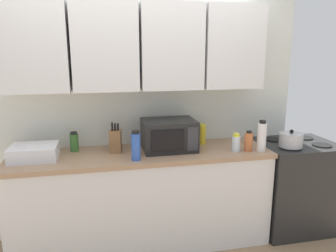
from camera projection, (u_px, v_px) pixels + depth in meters
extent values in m
cube|color=silver|center=(137.00, 103.00, 3.11)|extent=(3.21, 0.06, 2.60)
cube|color=silver|center=(34.00, 47.00, 2.63)|extent=(0.55, 0.33, 0.75)
cube|color=silver|center=(105.00, 47.00, 2.75)|extent=(0.55, 0.33, 0.75)
cube|color=silver|center=(170.00, 47.00, 2.87)|extent=(0.55, 0.33, 0.75)
cube|color=silver|center=(230.00, 47.00, 2.99)|extent=(0.55, 0.33, 0.75)
cube|color=silver|center=(143.00, 200.00, 2.99)|extent=(2.31, 0.60, 0.86)
cube|color=#9E7A5B|center=(142.00, 154.00, 2.89)|extent=(2.34, 0.63, 0.04)
cube|color=black|center=(293.00, 185.00, 3.28)|extent=(0.76, 0.64, 0.90)
cylinder|color=black|center=(290.00, 147.00, 3.01)|extent=(0.18, 0.18, 0.01)
cylinder|color=black|center=(322.00, 145.00, 3.08)|extent=(0.18, 0.18, 0.01)
cylinder|color=black|center=(275.00, 140.00, 3.28)|extent=(0.18, 0.18, 0.01)
cylinder|color=black|center=(304.00, 138.00, 3.35)|extent=(0.18, 0.18, 0.01)
cylinder|color=#B2B2B7|center=(291.00, 140.00, 2.99)|extent=(0.22, 0.22, 0.13)
sphere|color=black|center=(292.00, 131.00, 2.98)|extent=(0.04, 0.04, 0.04)
cube|color=black|center=(169.00, 135.00, 2.93)|extent=(0.48, 0.36, 0.28)
cube|color=black|center=(168.00, 140.00, 2.75)|extent=(0.29, 0.01, 0.18)
cube|color=#2D2D33|center=(193.00, 139.00, 2.79)|extent=(0.10, 0.01, 0.21)
cube|color=silver|center=(34.00, 152.00, 2.68)|extent=(0.38, 0.30, 0.12)
cube|color=brown|center=(116.00, 141.00, 2.87)|extent=(0.12, 0.13, 0.20)
cylinder|color=black|center=(112.00, 127.00, 2.82)|extent=(0.02, 0.02, 0.08)
cylinder|color=black|center=(115.00, 127.00, 2.83)|extent=(0.02, 0.02, 0.07)
cylinder|color=black|center=(118.00, 127.00, 2.83)|extent=(0.02, 0.02, 0.06)
cylinder|color=#386B2D|center=(74.00, 143.00, 2.90)|extent=(0.08, 0.08, 0.16)
cylinder|color=black|center=(74.00, 133.00, 2.88)|extent=(0.06, 0.06, 0.02)
cylinder|color=#2D56B7|center=(136.00, 147.00, 2.65)|extent=(0.08, 0.08, 0.23)
cylinder|color=black|center=(136.00, 132.00, 2.62)|extent=(0.06, 0.06, 0.03)
cylinder|color=white|center=(262.00, 137.00, 2.89)|extent=(0.08, 0.08, 0.26)
cylinder|color=black|center=(263.00, 122.00, 2.86)|extent=(0.06, 0.06, 0.03)
cylinder|color=silver|center=(236.00, 144.00, 2.90)|extent=(0.08, 0.08, 0.14)
cylinder|color=yellow|center=(236.00, 135.00, 2.88)|extent=(0.06, 0.06, 0.03)
cylinder|color=gold|center=(202.00, 135.00, 3.14)|extent=(0.08, 0.08, 0.18)
cylinder|color=yellow|center=(202.00, 125.00, 3.11)|extent=(0.06, 0.06, 0.02)
cylinder|color=#BC6638|center=(248.00, 142.00, 2.90)|extent=(0.08, 0.08, 0.17)
cylinder|color=black|center=(249.00, 132.00, 2.88)|extent=(0.05, 0.05, 0.02)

